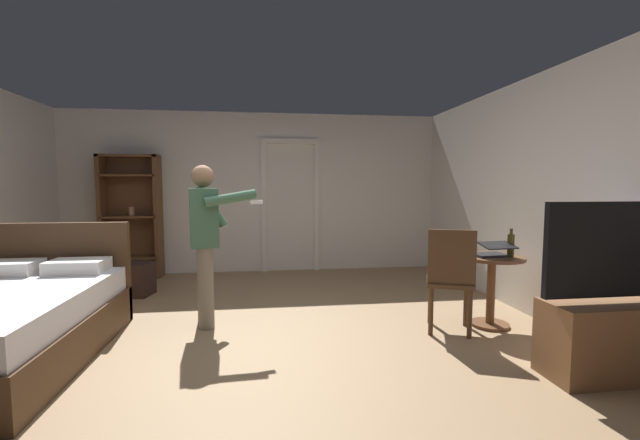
{
  "coord_description": "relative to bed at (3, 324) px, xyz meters",
  "views": [
    {
      "loc": [
        0.16,
        -3.52,
        1.39
      ],
      "look_at": [
        0.7,
        0.52,
        1.04
      ],
      "focal_mm": 22.85,
      "sensor_mm": 36.0,
      "label": 1
    }
  ],
  "objects": [
    {
      "name": "bookshelf",
      "position": [
        0.06,
        3.01,
        0.69
      ],
      "size": [
        0.85,
        0.32,
        1.84
      ],
      "color": "brown",
      "rests_on": "ground_plane"
    },
    {
      "name": "wooden_chair",
      "position": [
        3.76,
        0.12,
        0.24
      ],
      "size": [
        0.55,
        0.55,
        0.99
      ],
      "color": "#4C331E",
      "rests_on": "ground_plane"
    },
    {
      "name": "suitcase_dark",
      "position": [
        0.34,
        1.91,
        -0.1
      ],
      "size": [
        0.61,
        0.44,
        0.41
      ],
      "primitive_type": "cube",
      "rotation": [
        0.0,
        0.0,
        -0.2
      ],
      "color": "black",
      "rests_on": "ground_plane"
    },
    {
      "name": "bottle_on_table",
      "position": [
        4.39,
        0.17,
        0.51
      ],
      "size": [
        0.06,
        0.06,
        0.28
      ],
      "color": "#3F3910",
      "rests_on": "side_table"
    },
    {
      "name": "wall_back",
      "position": [
        1.91,
        3.24,
        0.96
      ],
      "size": [
        6.12,
        0.12,
        2.53
      ],
      "primitive_type": "cube",
      "color": "silver",
      "rests_on": "ground_plane"
    },
    {
      "name": "side_table",
      "position": [
        4.25,
        0.25,
        0.17
      ],
      "size": [
        0.61,
        0.61,
        0.7
      ],
      "color": "brown",
      "rests_on": "ground_plane"
    },
    {
      "name": "doorway_frame",
      "position": [
        2.46,
        3.16,
        0.92
      ],
      "size": [
        0.93,
        0.08,
        2.13
      ],
      "color": "white",
      "rests_on": "ground_plane"
    },
    {
      "name": "tv_flatscreen",
      "position": [
        4.55,
        -0.87,
        0.09
      ],
      "size": [
        1.16,
        0.4,
        1.28
      ],
      "color": "brown",
      "rests_on": "ground_plane"
    },
    {
      "name": "wall_right",
      "position": [
        4.91,
        0.1,
        0.96
      ],
      "size": [
        0.12,
        6.39,
        2.53
      ],
      "primitive_type": "cube",
      "color": "silver",
      "rests_on": "ground_plane"
    },
    {
      "name": "laptop",
      "position": [
        4.23,
        0.21,
        0.45
      ],
      "size": [
        0.35,
        0.35,
        0.15
      ],
      "color": "black",
      "rests_on": "side_table"
    },
    {
      "name": "person_blue_shirt",
      "position": [
        1.47,
        0.67,
        0.6
      ],
      "size": [
        0.74,
        0.57,
        1.59
      ],
      "color": "gray",
      "rests_on": "ground_plane"
    },
    {
      "name": "ground_plane",
      "position": [
        1.91,
        0.1,
        -0.3
      ],
      "size": [
        6.77,
        6.77,
        0.0
      ],
      "primitive_type": "plane",
      "color": "#997A56"
    },
    {
      "name": "bed",
      "position": [
        0.0,
        0.0,
        0.0
      ],
      "size": [
        1.36,
        2.03,
        1.02
      ],
      "color": "#4C331E",
      "rests_on": "ground_plane"
    }
  ]
}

